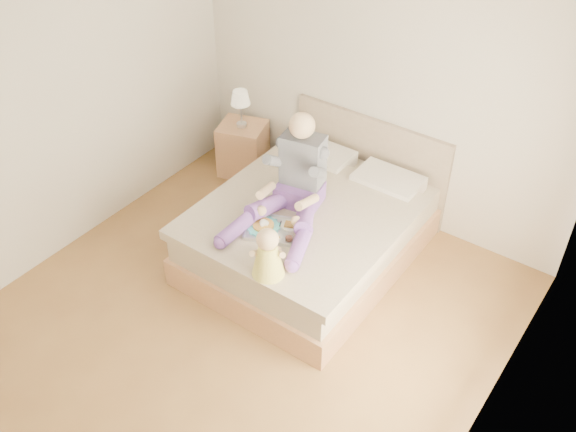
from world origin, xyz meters
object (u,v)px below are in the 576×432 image
Objects in this scene: nightstand at (243,149)px; adult at (293,185)px; baby at (268,255)px; bed at (314,227)px; tray at (274,227)px.

adult reaches higher than nightstand.
baby reaches higher than nightstand.
bed is 1.11m from baby.
adult is 0.40m from tray.
nightstand is 2.38m from baby.
nightstand is 1.70m from adult.
bed is 1.88× the size of adult.
nightstand is at bearing 114.89° from tray.
bed is at bearing 71.10° from baby.
adult is at bearing 80.32° from baby.
bed reaches higher than tray.
bed is 3.87× the size of tray.
tray is (-0.06, -0.54, 0.32)m from bed.
bed reaches higher than nightstand.
baby reaches higher than tray.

